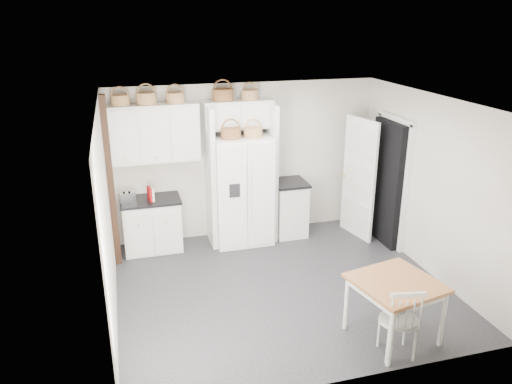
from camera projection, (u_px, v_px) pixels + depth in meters
name	position (u px, v px, depth m)	size (l,w,h in m)	color
floor	(281.00, 286.00, 7.06)	(4.50, 4.50, 0.00)	black
ceiling	(285.00, 103.00, 6.18)	(4.50, 4.50, 0.00)	white
wall_back	(245.00, 160.00, 8.43)	(4.50, 4.50, 0.00)	#BBB19D
wall_left	(107.00, 219.00, 6.05)	(4.00, 4.00, 0.00)	#BBB19D
wall_right	(431.00, 186.00, 7.19)	(4.00, 4.00, 0.00)	#BBB19D
refrigerator	(242.00, 190.00, 8.22)	(0.93, 0.75, 1.80)	white
base_cab_left	(152.00, 225.00, 8.05)	(0.90, 0.57, 0.83)	silver
base_cab_right	(289.00, 209.00, 8.62)	(0.52, 0.63, 0.92)	silver
dining_table	(394.00, 309.00, 5.85)	(0.90, 0.90, 0.75)	brown
windsor_chair	(399.00, 320.00, 5.52)	(0.44, 0.40, 0.89)	silver
counter_left	(150.00, 200.00, 7.90)	(0.94, 0.61, 0.04)	black
counter_right	(289.00, 183.00, 8.46)	(0.56, 0.67, 0.04)	black
toaster	(127.00, 198.00, 7.73)	(0.23, 0.13, 0.16)	silver
cookbook_red	(150.00, 194.00, 7.78)	(0.03, 0.16, 0.23)	#A20D0E
cookbook_cream	(152.00, 194.00, 7.80)	(0.03, 0.14, 0.21)	white
basket_upper_a	(120.00, 100.00, 7.40)	(0.28, 0.28, 0.16)	olive
basket_upper_b	(146.00, 98.00, 7.50)	(0.30, 0.30, 0.18)	olive
basket_upper_c	(175.00, 98.00, 7.61)	(0.28, 0.28, 0.16)	olive
basket_bridge_a	(223.00, 95.00, 7.79)	(0.33, 0.33, 0.19)	brown
basket_bridge_b	(250.00, 95.00, 7.91)	(0.27, 0.27, 0.16)	olive
basket_fridge_a	(231.00, 133.00, 7.75)	(0.32, 0.32, 0.17)	brown
basket_fridge_b	(253.00, 132.00, 7.84)	(0.29, 0.29, 0.16)	olive
upper_cabinet	(154.00, 133.00, 7.70)	(1.40, 0.34, 0.90)	silver
bridge_cabinet	(238.00, 114.00, 7.96)	(1.12, 0.34, 0.45)	silver
fridge_panel_left	(210.00, 177.00, 8.05)	(0.08, 0.60, 2.30)	silver
fridge_panel_right	(271.00, 172.00, 8.30)	(0.08, 0.60, 2.30)	silver
trim_post	(111.00, 184.00, 7.29)	(0.09, 0.09, 2.60)	black
doorway_void	(388.00, 183.00, 8.17)	(0.18, 0.85, 2.05)	black
door_slab	(359.00, 179.00, 8.38)	(0.80, 0.04, 2.05)	white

